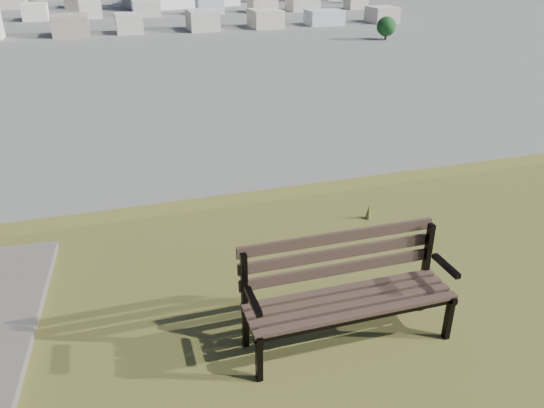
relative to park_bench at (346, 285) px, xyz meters
name	(u,v)px	position (x,y,z in m)	size (l,w,h in m)	color
park_bench	(346,285)	(0.00, 0.00, 0.00)	(1.64, 0.54, 0.86)	#433327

